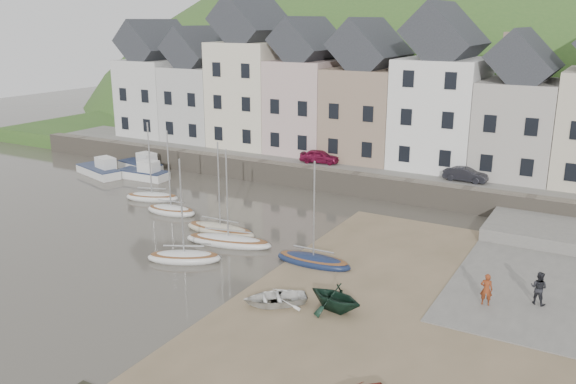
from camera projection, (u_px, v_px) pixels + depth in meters
The scene contains 23 objects.
ground at pixel (236, 269), 33.74m from camera, with size 160.00×160.00×0.00m, color #484239.
quay_land at pixel (414, 151), 60.31m from camera, with size 90.00×30.00×1.50m, color #375C25.
quay_street at pixel (372, 167), 50.47m from camera, with size 70.00×7.00×0.10m, color slate.
seawall at pixel (356, 184), 47.72m from camera, with size 70.00×1.20×1.80m, color slate.
beach at pixel (427, 313), 28.54m from camera, with size 18.00×26.00×0.06m, color brown.
slipway at pixel (539, 270), 33.34m from camera, with size 8.00×18.00×0.12m, color slate.
hillside at pixel (433, 234), 91.30m from camera, with size 134.40×84.00×84.00m.
townhouse_terrace at pixel (410, 95), 50.96m from camera, with size 61.05×8.00×13.93m.
sailboat_0 at pixel (152, 197), 46.52m from camera, with size 4.47×2.85×6.32m.
sailboat_1 at pixel (171, 210), 43.23m from camera, with size 4.03×1.96×6.32m.
sailboat_2 at pixel (220, 229), 39.27m from camera, with size 5.24×1.65×6.32m.
sailboat_3 at pixel (184, 257), 34.73m from camera, with size 4.53×3.29×6.32m.
sailboat_4 at pixel (228, 241), 37.25m from camera, with size 5.87×2.70×6.32m.
sailboat_5 at pixel (313, 260), 34.20m from camera, with size 4.65×1.66×6.32m.
motorboat_0 at pixel (145, 173), 52.58m from camera, with size 4.72×1.94×1.70m.
motorboat_1 at pixel (100, 169), 53.75m from camera, with size 5.62×3.23×1.70m.
motorboat_2 at pixel (142, 164), 55.58m from camera, with size 5.09×2.72×1.70m.
rowboat_white at pixel (275, 298), 29.32m from camera, with size 2.24×3.14×0.65m, color white.
rowboat_green at pixel (336, 296), 28.57m from camera, with size 2.42×2.80×1.48m, color black.
person_red at pixel (486, 289), 29.01m from camera, with size 0.59×0.39×1.62m, color maroon.
person_dark at pixel (539, 288), 29.10m from camera, with size 0.81×0.63×1.67m, color black.
car_left at pixel (320, 156), 51.57m from camera, with size 1.37×3.41×1.16m, color maroon.
car_right at pixel (466, 174), 45.70m from camera, with size 1.14×3.28×1.08m, color black.
Camera 1 is at (17.91, -25.74, 13.52)m, focal length 37.30 mm.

